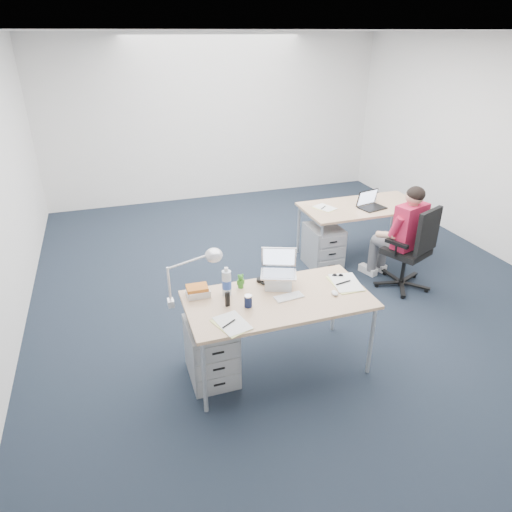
{
  "coord_description": "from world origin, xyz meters",
  "views": [
    {
      "loc": [
        -1.94,
        -4.57,
        2.8
      ],
      "look_at": [
        -0.7,
        -0.83,
        0.85
      ],
      "focal_mm": 32.0,
      "sensor_mm": 36.0,
      "label": 1
    }
  ],
  "objects_px": {
    "headphones": "(268,280)",
    "far_cup": "(374,198)",
    "drawer_pedestal_far": "(323,246)",
    "cordless_phone": "(227,299)",
    "water_bottle": "(227,281)",
    "can_koozie": "(248,301)",
    "book_stack": "(198,291)",
    "drawer_pedestal_near": "(212,351)",
    "dark_laptop": "(373,200)",
    "sunglasses": "(338,276)",
    "desk_far": "(362,209)",
    "wireless_keyboard": "(289,297)",
    "silver_laptop": "(279,270)",
    "desk_lamp": "(187,277)",
    "bear_figurine": "(241,281)",
    "office_chair": "(407,265)",
    "desk_near": "(278,303)",
    "computer_mouse": "(335,293)",
    "seated_person": "(399,235)"
  },
  "relations": [
    {
      "from": "headphones",
      "to": "far_cup",
      "type": "distance_m",
      "value": 2.64
    },
    {
      "from": "drawer_pedestal_far",
      "to": "cordless_phone",
      "type": "height_order",
      "value": "cordless_phone"
    },
    {
      "from": "far_cup",
      "to": "water_bottle",
      "type": "bearing_deg",
      "value": -145.77
    },
    {
      "from": "can_koozie",
      "to": "book_stack",
      "type": "height_order",
      "value": "can_koozie"
    },
    {
      "from": "drawer_pedestal_near",
      "to": "dark_laptop",
      "type": "distance_m",
      "value": 3.09
    },
    {
      "from": "can_koozie",
      "to": "dark_laptop",
      "type": "relative_size",
      "value": 0.33
    },
    {
      "from": "sunglasses",
      "to": "desk_far",
      "type": "bearing_deg",
      "value": 75.29
    },
    {
      "from": "drawer_pedestal_near",
      "to": "wireless_keyboard",
      "type": "distance_m",
      "value": 0.83
    },
    {
      "from": "can_koozie",
      "to": "sunglasses",
      "type": "xyz_separation_m",
      "value": [
        0.95,
        0.22,
        -0.04
      ]
    },
    {
      "from": "silver_laptop",
      "to": "desk_lamp",
      "type": "distance_m",
      "value": 0.83
    },
    {
      "from": "water_bottle",
      "to": "far_cup",
      "type": "bearing_deg",
      "value": 34.23
    },
    {
      "from": "can_koozie",
      "to": "book_stack",
      "type": "xyz_separation_m",
      "value": [
        -0.36,
        0.31,
        -0.01
      ]
    },
    {
      "from": "bear_figurine",
      "to": "cordless_phone",
      "type": "height_order",
      "value": "bear_figurine"
    },
    {
      "from": "bear_figurine",
      "to": "far_cup",
      "type": "bearing_deg",
      "value": 42.36
    },
    {
      "from": "wireless_keyboard",
      "to": "headphones",
      "type": "relative_size",
      "value": 1.18
    },
    {
      "from": "office_chair",
      "to": "bear_figurine",
      "type": "height_order",
      "value": "office_chair"
    },
    {
      "from": "desk_near",
      "to": "cordless_phone",
      "type": "distance_m",
      "value": 0.46
    },
    {
      "from": "sunglasses",
      "to": "wireless_keyboard",
      "type": "bearing_deg",
      "value": -139.35
    },
    {
      "from": "cordless_phone",
      "to": "desk_lamp",
      "type": "relative_size",
      "value": 0.27
    },
    {
      "from": "desk_near",
      "to": "wireless_keyboard",
      "type": "relative_size",
      "value": 6.32
    },
    {
      "from": "book_stack",
      "to": "drawer_pedestal_far",
      "type": "bearing_deg",
      "value": 36.65
    },
    {
      "from": "desk_near",
      "to": "sunglasses",
      "type": "distance_m",
      "value": 0.69
    },
    {
      "from": "bear_figurine",
      "to": "headphones",
      "type": "bearing_deg",
      "value": 12.37
    },
    {
      "from": "sunglasses",
      "to": "silver_laptop",
      "type": "bearing_deg",
      "value": -159.8
    },
    {
      "from": "silver_laptop",
      "to": "cordless_phone",
      "type": "xyz_separation_m",
      "value": [
        -0.52,
        -0.17,
        -0.1
      ]
    },
    {
      "from": "computer_mouse",
      "to": "bear_figurine",
      "type": "height_order",
      "value": "bear_figurine"
    },
    {
      "from": "headphones",
      "to": "far_cup",
      "type": "xyz_separation_m",
      "value": [
        2.09,
        1.61,
        0.03
      ]
    },
    {
      "from": "silver_laptop",
      "to": "wireless_keyboard",
      "type": "height_order",
      "value": "silver_laptop"
    },
    {
      "from": "bear_figurine",
      "to": "desk_lamp",
      "type": "distance_m",
      "value": 0.54
    },
    {
      "from": "bear_figurine",
      "to": "computer_mouse",
      "type": "bearing_deg",
      "value": -19.3
    },
    {
      "from": "office_chair",
      "to": "water_bottle",
      "type": "distance_m",
      "value": 2.55
    },
    {
      "from": "cordless_phone",
      "to": "computer_mouse",
      "type": "bearing_deg",
      "value": -25.17
    },
    {
      "from": "desk_far",
      "to": "water_bottle",
      "type": "height_order",
      "value": "water_bottle"
    },
    {
      "from": "book_stack",
      "to": "far_cup",
      "type": "height_order",
      "value": "far_cup"
    },
    {
      "from": "computer_mouse",
      "to": "cordless_phone",
      "type": "bearing_deg",
      "value": -178.86
    },
    {
      "from": "silver_laptop",
      "to": "water_bottle",
      "type": "height_order",
      "value": "silver_laptop"
    },
    {
      "from": "far_cup",
      "to": "cordless_phone",
      "type": "bearing_deg",
      "value": -143.51
    },
    {
      "from": "desk_lamp",
      "to": "can_koozie",
      "type": "bearing_deg",
      "value": -1.97
    },
    {
      "from": "office_chair",
      "to": "silver_laptop",
      "type": "height_order",
      "value": "silver_laptop"
    },
    {
      "from": "sunglasses",
      "to": "far_cup",
      "type": "relative_size",
      "value": 1.04
    },
    {
      "from": "seated_person",
      "to": "cordless_phone",
      "type": "bearing_deg",
      "value": -174.61
    },
    {
      "from": "seated_person",
      "to": "sunglasses",
      "type": "distance_m",
      "value": 1.55
    },
    {
      "from": "desk_far",
      "to": "far_cup",
      "type": "height_order",
      "value": "far_cup"
    },
    {
      "from": "computer_mouse",
      "to": "can_koozie",
      "type": "distance_m",
      "value": 0.78
    },
    {
      "from": "sunglasses",
      "to": "book_stack",
      "type": "bearing_deg",
      "value": -161.9
    },
    {
      "from": "seated_person",
      "to": "drawer_pedestal_near",
      "type": "bearing_deg",
      "value": -176.45
    },
    {
      "from": "book_stack",
      "to": "dark_laptop",
      "type": "bearing_deg",
      "value": 28.68
    },
    {
      "from": "headphones",
      "to": "desk_lamp",
      "type": "height_order",
      "value": "desk_lamp"
    },
    {
      "from": "desk_lamp",
      "to": "dark_laptop",
      "type": "bearing_deg",
      "value": 52.12
    },
    {
      "from": "office_chair",
      "to": "desk_near",
      "type": "bearing_deg",
      "value": -179.9
    }
  ]
}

